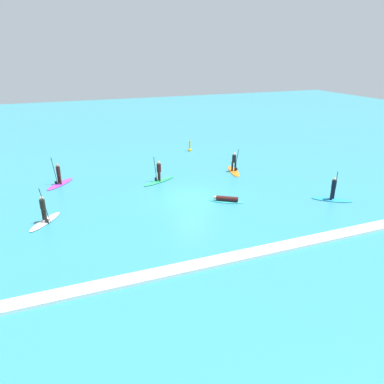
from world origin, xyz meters
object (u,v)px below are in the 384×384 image
Objects in this scene: surfer_on_teal_board at (226,199)px; surfer_on_green_board at (159,177)px; surfer_on_purple_board at (59,179)px; surfer_on_white_board at (44,216)px; surfer_on_blue_board at (332,195)px; surfer_on_orange_board at (234,166)px; marker_buoy at (190,149)px.

surfer_on_teal_board is 6.79m from surfer_on_green_board.
surfer_on_purple_board is (-11.06, 8.23, 0.25)m from surfer_on_teal_board.
surfer_on_white_board is (-8.99, -4.74, -0.01)m from surfer_on_green_board.
surfer_on_blue_board is at bearing -165.43° from surfer_on_teal_board.
surfer_on_white_board is at bearing 120.99° from surfer_on_orange_board.
surfer_on_purple_board is at bearing -153.61° from surfer_on_white_board.
surfer_on_blue_board is 0.84× the size of surfer_on_orange_board.
surfer_on_orange_board is 7.05m from surfer_on_green_board.
surfer_on_purple_board is at bearing -3.02° from surfer_on_teal_board.
surfer_on_teal_board is 0.88× the size of surfer_on_blue_board.
marker_buoy is (5.92, 8.28, -0.19)m from surfer_on_green_board.
marker_buoy is at bearing -66.83° from surfer_on_teal_board.
surfer_on_purple_board is 1.03× the size of surfer_on_white_board.
surfer_on_teal_board is 14.45m from marker_buoy.
surfer_on_blue_board is (7.34, -2.54, 0.26)m from surfer_on_teal_board.
surfer_on_white_board is at bearing -138.89° from marker_buoy.
surfer_on_orange_board reaches higher than surfer_on_teal_board.
surfer_on_purple_board is 14.97m from surfer_on_orange_board.
surfer_on_purple_board is 2.31× the size of marker_buoy.
surfer_on_green_board is (-3.30, 5.93, 0.26)m from surfer_on_teal_board.
surfer_on_green_board is (-10.64, 8.47, -0.00)m from surfer_on_blue_board.
marker_buoy is at bearing 153.76° from surfer_on_purple_board.
surfer_on_blue_board is 19.98m from surfer_on_white_board.
marker_buoy is (2.63, 14.21, 0.07)m from surfer_on_teal_board.
surfer_on_orange_board is 1.01× the size of surfer_on_green_board.
surfer_on_teal_board is 7.77m from surfer_on_blue_board.
surfer_on_blue_board reaches higher than surfer_on_orange_board.
surfer_on_orange_board is (-3.59, 8.62, 0.04)m from surfer_on_blue_board.
surfer_on_purple_board is at bearing -174.21° from surfer_on_blue_board.
surfer_on_purple_board is (-18.40, 10.77, -0.01)m from surfer_on_blue_board.
marker_buoy is (-4.71, 16.75, -0.19)m from surfer_on_blue_board.
marker_buoy reaches higher than surfer_on_teal_board.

